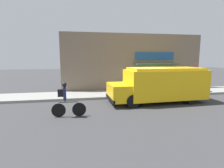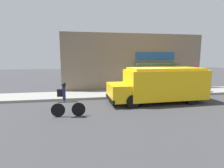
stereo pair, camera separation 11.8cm
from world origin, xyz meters
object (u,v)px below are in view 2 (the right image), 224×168
Objects in this scene: school_bus at (160,84)px; trash_bin at (129,86)px; stop_sign_post at (196,72)px; cyclist at (65,100)px.

school_bus is 3.10m from trash_bin.
trash_bin is (-1.26, 2.78, -0.56)m from school_bus.
trash_bin is (-5.24, 0.71, -1.12)m from stop_sign_post.
school_bus reaches higher than trash_bin.
stop_sign_post is 2.61× the size of trash_bin.
stop_sign_post reaches higher than trash_bin.
cyclist is 6.53m from trash_bin.
stop_sign_post is at bearing 25.69° from school_bus.
school_bus is 3.67× the size of cyclist.
cyclist is at bearing -163.57° from school_bus.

